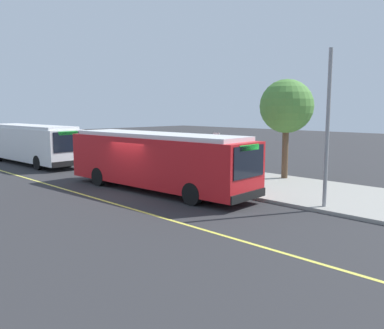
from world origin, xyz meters
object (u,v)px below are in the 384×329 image
at_px(transit_bus_second, 31,143).
at_px(pedestrian_commuter, 174,161).
at_px(route_sign_post, 217,152).
at_px(waiting_bench, 200,167).
at_px(transit_bus_main, 157,159).

relative_size(transit_bus_second, pedestrian_commuter, 6.67).
bearing_deg(transit_bus_second, route_sign_post, 9.42).
relative_size(transit_bus_second, waiting_bench, 7.04).
bearing_deg(pedestrian_commuter, transit_bus_main, -56.74).
relative_size(route_sign_post, pedestrian_commuter, 1.66).
height_order(transit_bus_main, route_sign_post, same).
xyz_separation_m(waiting_bench, route_sign_post, (3.08, -1.95, 1.32)).
relative_size(transit_bus_second, route_sign_post, 4.02).
distance_m(route_sign_post, pedestrian_commuter, 3.70).
distance_m(waiting_bench, route_sign_post, 3.88).
bearing_deg(pedestrian_commuter, transit_bus_second, -167.11).
distance_m(transit_bus_main, route_sign_post, 3.14).
height_order(transit_bus_second, waiting_bench, transit_bus_second).
bearing_deg(route_sign_post, waiting_bench, 147.70).
bearing_deg(pedestrian_commuter, route_sign_post, -3.51).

